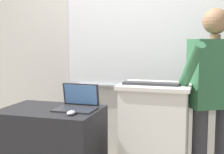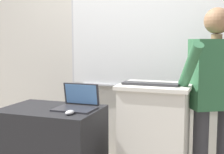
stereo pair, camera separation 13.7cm
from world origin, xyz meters
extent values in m
cube|color=beige|center=(0.00, 1.28, 1.38)|extent=(6.40, 0.12, 2.75)
cube|color=#B7B7BC|center=(0.49, 1.22, 1.41)|extent=(2.35, 0.02, 1.14)
cube|color=white|center=(0.49, 1.21, 1.41)|extent=(2.30, 0.02, 1.09)
cube|color=#B7B7BC|center=(0.49, 1.20, 0.86)|extent=(2.07, 0.04, 0.02)
cube|color=beige|center=(0.43, 0.51, 0.48)|extent=(0.54, 0.46, 0.96)
cube|color=beige|center=(0.43, 0.51, 0.97)|extent=(0.58, 0.49, 0.03)
cube|color=black|center=(-0.42, 0.28, 0.38)|extent=(0.83, 0.60, 0.77)
cylinder|color=#333338|center=(0.80, 0.64, 0.39)|extent=(0.13, 0.13, 0.78)
cylinder|color=#333338|center=(1.00, 0.75, 0.39)|extent=(0.13, 0.13, 0.78)
cube|color=#2D603D|center=(0.90, 0.70, 1.07)|extent=(0.46, 0.39, 0.58)
cylinder|color=#8C6647|center=(0.90, 0.70, 1.38)|extent=(0.09, 0.09, 0.04)
sphere|color=#8C6647|center=(0.90, 0.70, 1.51)|extent=(0.22, 0.22, 0.22)
cylinder|color=#2D603D|center=(0.70, 0.41, 1.10)|extent=(0.28, 0.40, 0.49)
cube|color=#28282D|center=(-0.20, 0.28, 0.78)|extent=(0.33, 0.24, 0.01)
cube|color=#28282D|center=(-0.20, 0.42, 0.88)|extent=(0.33, 0.05, 0.20)
cube|color=#598CCC|center=(-0.20, 0.41, 0.88)|extent=(0.29, 0.03, 0.17)
cube|color=#2D2D30|center=(0.41, 0.45, 1.00)|extent=(0.46, 0.12, 0.02)
ellipsoid|color=#BCBCC1|center=(-0.16, 0.12, 0.79)|extent=(0.06, 0.10, 0.03)
camera|label=1|loc=(0.82, -2.07, 1.35)|focal=50.00mm
camera|label=2|loc=(0.95, -2.03, 1.35)|focal=50.00mm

